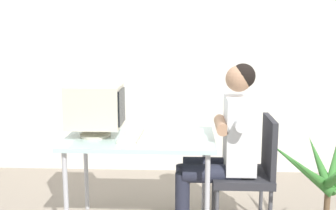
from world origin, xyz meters
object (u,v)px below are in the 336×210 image
person_seated (225,143)px  potted_plant (327,198)px  desk (140,145)px  crt_monitor (95,107)px  keyboard (131,135)px  office_chair (250,168)px

person_seated → potted_plant: (0.66, -0.37, -0.27)m
desk → crt_monitor: size_ratio=2.74×
person_seated → potted_plant: person_seated is taller
desk → keyboard: (-0.07, -0.02, 0.08)m
desk → keyboard: keyboard is taller
desk → keyboard: 0.10m
crt_monitor → person_seated: bearing=-1.9°
keyboard → office_chair: size_ratio=0.48×
crt_monitor → potted_plant: size_ratio=0.46×
person_seated → keyboard: bearing=178.9°
person_seated → potted_plant: bearing=-29.5°
desk → person_seated: person_seated is taller
crt_monitor → potted_plant: crt_monitor is taller
office_chair → desk: bearing=177.6°
potted_plant → crt_monitor: bearing=166.1°
person_seated → potted_plant: 0.81m
desk → office_chair: (0.84, -0.04, -0.17)m
desk → potted_plant: bearing=-17.4°
potted_plant → person_seated: bearing=150.5°
crt_monitor → office_chair: crt_monitor is taller
crt_monitor → keyboard: crt_monitor is taller
keyboard → office_chair: 0.94m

